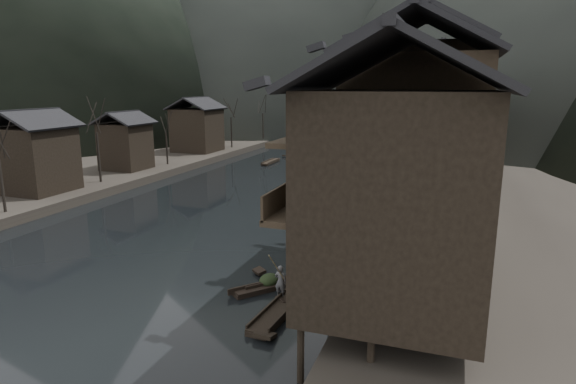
% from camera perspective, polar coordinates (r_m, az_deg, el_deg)
% --- Properties ---
extents(water, '(300.00, 300.00, 0.00)m').
position_cam_1_polar(water, '(35.00, -15.73, -7.25)').
color(water, black).
rests_on(water, ground).
extents(left_bank, '(40.00, 200.00, 1.20)m').
position_cam_1_polar(left_bank, '(86.79, -19.63, 4.63)').
color(left_bank, '#2D2823').
rests_on(left_bank, ground).
extents(stilt_houses, '(9.00, 67.60, 16.55)m').
position_cam_1_polar(stilt_houses, '(45.46, 16.97, 8.96)').
color(stilt_houses, black).
rests_on(stilt_houses, ground).
extents(left_houses, '(8.10, 53.20, 8.73)m').
position_cam_1_polar(left_houses, '(61.81, -21.01, 6.29)').
color(left_houses, black).
rests_on(left_houses, left_bank).
extents(bare_trees, '(3.92, 72.24, 7.84)m').
position_cam_1_polar(bare_trees, '(66.34, -14.03, 7.87)').
color(bare_trees, black).
rests_on(bare_trees, left_bank).
extents(moored_sampans, '(3.05, 58.61, 0.47)m').
position_cam_1_polar(moored_sampans, '(49.60, 10.43, -0.87)').
color(moored_sampans, black).
rests_on(moored_sampans, water).
extents(midriver_boats, '(2.59, 14.56, 0.44)m').
position_cam_1_polar(midriver_boats, '(76.43, -0.66, 4.07)').
color(midriver_boats, black).
rests_on(midriver_boats, water).
extents(stone_bridge, '(40.00, 6.00, 9.00)m').
position_cam_1_polar(stone_bridge, '(100.79, 8.44, 8.83)').
color(stone_bridge, '#4C4C4F').
rests_on(stone_bridge, ground).
extents(hero_sampan, '(3.91, 4.47, 0.44)m').
position_cam_1_polar(hero_sampan, '(28.57, -2.09, -10.94)').
color(hero_sampan, black).
rests_on(hero_sampan, water).
extents(cargo_heap, '(1.12, 1.47, 0.67)m').
position_cam_1_polar(cargo_heap, '(28.55, -2.25, -9.71)').
color(cargo_heap, black).
rests_on(cargo_heap, hero_sampan).
extents(boatman, '(0.70, 0.48, 1.86)m').
position_cam_1_polar(boatman, '(26.56, -0.90, -10.09)').
color(boatman, '#555557').
rests_on(boatman, hero_sampan).
extents(bamboo_pole, '(0.93, 2.32, 3.46)m').
position_cam_1_polar(bamboo_pole, '(25.58, -0.50, -4.65)').
color(bamboo_pole, '#8C7A51').
rests_on(bamboo_pole, boatman).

